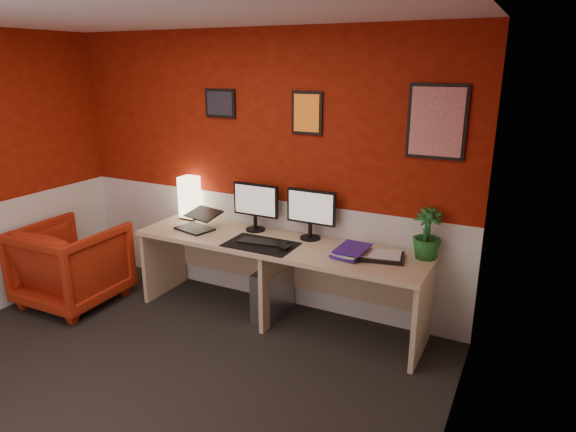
% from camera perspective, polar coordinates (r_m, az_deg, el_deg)
% --- Properties ---
extents(ground, '(4.00, 3.50, 0.01)m').
position_cam_1_polar(ground, '(3.85, -17.25, -18.75)').
color(ground, black).
rests_on(ground, ground).
extents(ceiling, '(4.00, 3.50, 0.01)m').
position_cam_1_polar(ceiling, '(3.17, -21.46, 21.29)').
color(ceiling, white).
rests_on(ceiling, ground).
extents(wall_back, '(4.00, 0.01, 2.50)m').
position_cam_1_polar(wall_back, '(4.64, -3.56, 5.11)').
color(wall_back, maroon).
rests_on(wall_back, ground).
extents(wall_right, '(0.01, 3.50, 2.50)m').
position_cam_1_polar(wall_right, '(2.38, 17.29, -7.46)').
color(wall_right, maroon).
rests_on(wall_right, ground).
extents(wainscot_back, '(4.00, 0.01, 1.00)m').
position_cam_1_polar(wainscot_back, '(4.84, -3.43, -3.62)').
color(wainscot_back, silver).
rests_on(wainscot_back, ground).
extents(wainscot_right, '(0.01, 3.50, 1.00)m').
position_cam_1_polar(wainscot_right, '(2.76, 15.73, -21.77)').
color(wainscot_right, silver).
rests_on(wainscot_right, ground).
extents(desk, '(2.60, 0.65, 0.73)m').
position_cam_1_polar(desk, '(4.44, -1.24, -7.44)').
color(desk, tan).
rests_on(desk, ground).
extents(shoji_lamp, '(0.16, 0.16, 0.40)m').
position_cam_1_polar(shoji_lamp, '(5.00, -11.11, 1.94)').
color(shoji_lamp, '#FFE5B2').
rests_on(shoji_lamp, desk).
extents(laptop, '(0.37, 0.30, 0.22)m').
position_cam_1_polar(laptop, '(4.67, -10.62, -0.26)').
color(laptop, black).
rests_on(laptop, desk).
extents(monitor_left, '(0.45, 0.06, 0.58)m').
position_cam_1_polar(monitor_left, '(4.54, -3.78, 1.86)').
color(monitor_left, black).
rests_on(monitor_left, desk).
extents(monitor_right, '(0.45, 0.06, 0.58)m').
position_cam_1_polar(monitor_right, '(4.31, 2.58, 1.05)').
color(monitor_right, black).
rests_on(monitor_right, desk).
extents(desk_mat, '(0.60, 0.38, 0.01)m').
position_cam_1_polar(desk_mat, '(4.25, -3.10, -3.25)').
color(desk_mat, black).
rests_on(desk_mat, desk).
extents(keyboard, '(0.43, 0.19, 0.02)m').
position_cam_1_polar(keyboard, '(4.27, -2.89, -2.99)').
color(keyboard, black).
rests_on(keyboard, desk_mat).
extents(mouse, '(0.06, 0.10, 0.03)m').
position_cam_1_polar(mouse, '(4.12, -0.32, -3.63)').
color(mouse, black).
rests_on(mouse, desk_mat).
extents(book_bottom, '(0.27, 0.34, 0.03)m').
position_cam_1_polar(book_bottom, '(4.09, 5.74, -3.98)').
color(book_bottom, '#3A1F90').
rests_on(book_bottom, desk).
extents(book_middle, '(0.26, 0.32, 0.02)m').
position_cam_1_polar(book_middle, '(4.07, 5.97, -3.75)').
color(book_middle, silver).
rests_on(book_middle, book_bottom).
extents(book_top, '(0.24, 0.32, 0.03)m').
position_cam_1_polar(book_top, '(4.05, 5.83, -3.45)').
color(book_top, '#3A1F90').
rests_on(book_top, book_middle).
extents(zen_tray, '(0.39, 0.31, 0.03)m').
position_cam_1_polar(zen_tray, '(4.02, 10.54, -4.55)').
color(zen_tray, black).
rests_on(zen_tray, desk).
extents(potted_plant, '(0.23, 0.23, 0.40)m').
position_cam_1_polar(potted_plant, '(4.05, 15.52, -1.94)').
color(potted_plant, '#19591E').
rests_on(potted_plant, desk).
extents(pc_tower, '(0.20, 0.45, 0.45)m').
position_cam_1_polar(pc_tower, '(4.57, -1.84, -8.65)').
color(pc_tower, '#99999E').
rests_on(pc_tower, ground).
extents(armchair, '(0.84, 0.87, 0.77)m').
position_cam_1_polar(armchair, '(5.17, -23.32, -5.03)').
color(armchair, '#A52A14').
rests_on(armchair, ground).
extents(art_left, '(0.32, 0.02, 0.26)m').
position_cam_1_polar(art_left, '(4.73, -7.70, 12.58)').
color(art_left, black).
rests_on(art_left, wall_back).
extents(art_center, '(0.28, 0.02, 0.36)m').
position_cam_1_polar(art_center, '(4.30, 2.17, 11.62)').
color(art_center, orange).
rests_on(art_center, wall_back).
extents(art_right, '(0.44, 0.02, 0.56)m').
position_cam_1_polar(art_right, '(3.98, 16.56, 10.22)').
color(art_right, red).
rests_on(art_right, wall_back).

